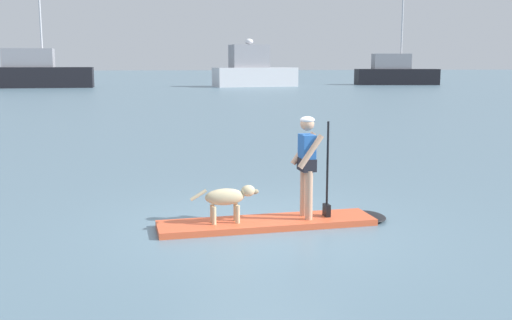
# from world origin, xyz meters

# --- Properties ---
(ground_plane) EXTENTS (400.00, 400.00, 0.00)m
(ground_plane) POSITION_xyz_m (0.00, 0.00, 0.00)
(ground_plane) COLOR slate
(paddleboard) EXTENTS (3.76, 0.98, 0.10)m
(paddleboard) POSITION_xyz_m (0.23, 0.01, 0.05)
(paddleboard) COLOR #E55933
(paddleboard) RESTS_ON ground_plane
(person_paddler) EXTENTS (0.62, 0.49, 1.63)m
(person_paddler) POSITION_xyz_m (0.66, 0.04, 1.04)
(person_paddler) COLOR tan
(person_paddler) RESTS_ON paddleboard
(dog) EXTENTS (1.08, 0.26, 0.58)m
(dog) POSITION_xyz_m (-0.62, -0.04, 0.49)
(dog) COLOR #CCB78C
(dog) RESTS_ON paddleboard
(moored_boat_starboard) EXTENTS (11.12, 2.78, 11.38)m
(moored_boat_starboard) POSITION_xyz_m (-13.48, 56.12, 1.55)
(moored_boat_starboard) COLOR black
(moored_boat_starboard) RESTS_ON ground_plane
(moored_boat_far_port) EXTENTS (9.28, 4.46, 5.13)m
(moored_boat_far_port) POSITION_xyz_m (9.22, 55.28, 1.68)
(moored_boat_far_port) COLOR silver
(moored_boat_far_port) RESTS_ON ground_plane
(moored_boat_center) EXTENTS (9.84, 4.39, 11.15)m
(moored_boat_center) POSITION_xyz_m (26.62, 57.83, 1.39)
(moored_boat_center) COLOR black
(moored_boat_center) RESTS_ON ground_plane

